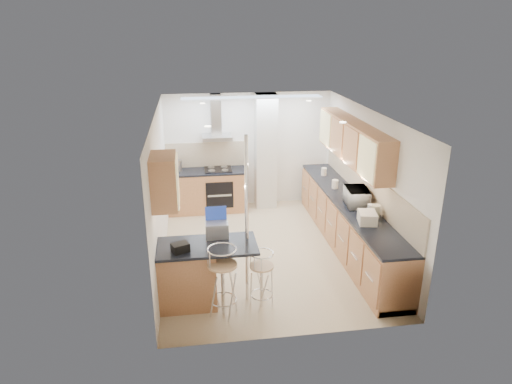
{
  "coord_description": "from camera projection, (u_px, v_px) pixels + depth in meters",
  "views": [
    {
      "loc": [
        -1.25,
        -7.24,
        3.87
      ],
      "look_at": [
        -0.16,
        0.2,
        1.08
      ],
      "focal_mm": 32.0,
      "sensor_mm": 36.0,
      "label": 1
    }
  ],
  "objects": [
    {
      "name": "right_counter",
      "position": [
        348.0,
        223.0,
        8.28
      ],
      "size": [
        0.63,
        4.4,
        0.92
      ],
      "color": "#A87043",
      "rests_on": "ground"
    },
    {
      "name": "jar_b",
      "position": [
        324.0,
        172.0,
        9.39
      ],
      "size": [
        0.13,
        0.13,
        0.16
      ],
      "primitive_type": "cylinder",
      "rotation": [
        0.0,
        0.0,
        0.22
      ],
      "color": "#EFE3CF",
      "rests_on": "right_counter"
    },
    {
      "name": "bar_stool_end",
      "position": [
        262.0,
        280.0,
        6.48
      ],
      "size": [
        0.51,
        0.51,
        0.88
      ],
      "primitive_type": null,
      "rotation": [
        0.0,
        0.0,
        0.76
      ],
      "color": "tan",
      "rests_on": "ground"
    },
    {
      "name": "ground",
      "position": [
        266.0,
        251.0,
        8.23
      ],
      "size": [
        4.8,
        4.8,
        0.0
      ],
      "primitive_type": "plane",
      "color": "tan",
      "rests_on": "ground"
    },
    {
      "name": "peninsula",
      "position": [
        206.0,
        274.0,
        6.57
      ],
      "size": [
        1.47,
        0.72,
        0.94
      ],
      "color": "#A87043",
      "rests_on": "ground"
    },
    {
      "name": "bag",
      "position": [
        180.0,
        248.0,
        6.2
      ],
      "size": [
        0.27,
        0.24,
        0.12
      ],
      "primitive_type": "cube",
      "rotation": [
        0.0,
        0.0,
        0.4
      ],
      "color": "black",
      "rests_on": "peninsula"
    },
    {
      "name": "jar_a",
      "position": [
        335.0,
        184.0,
        8.65
      ],
      "size": [
        0.15,
        0.15,
        0.16
      ],
      "primitive_type": "cylinder",
      "rotation": [
        0.0,
        0.0,
        -0.29
      ],
      "color": "#EFE3CF",
      "rests_on": "right_counter"
    },
    {
      "name": "jar_c",
      "position": [
        376.0,
        211.0,
        7.35
      ],
      "size": [
        0.15,
        0.15,
        0.21
      ],
      "primitive_type": "cylinder",
      "rotation": [
        0.0,
        0.0,
        -0.06
      ],
      "color": "beige",
      "rests_on": "right_counter"
    },
    {
      "name": "room_shell",
      "position": [
        281.0,
        163.0,
        8.09
      ],
      "size": [
        3.64,
        4.84,
        2.51
      ],
      "color": "white",
      "rests_on": "ground"
    },
    {
      "name": "bar_stool_near",
      "position": [
        223.0,
        282.0,
        6.28
      ],
      "size": [
        0.48,
        0.48,
        1.05
      ],
      "primitive_type": null,
      "rotation": [
        0.0,
        0.0,
        -0.12
      ],
      "color": "tan",
      "rests_on": "ground"
    },
    {
      "name": "kettle",
      "position": [
        178.0,
        165.0,
        9.66
      ],
      "size": [
        0.16,
        0.16,
        0.23
      ],
      "primitive_type": "cylinder",
      "color": "#B3B5B8",
      "rests_on": "back_counter"
    },
    {
      "name": "back_counter",
      "position": [
        207.0,
        190.0,
        9.89
      ],
      "size": [
        1.7,
        0.63,
        0.92
      ],
      "color": "#A87043",
      "rests_on": "ground"
    },
    {
      "name": "microwave",
      "position": [
        357.0,
        197.0,
        7.82
      ],
      "size": [
        0.42,
        0.58,
        0.3
      ],
      "primitive_type": "imported",
      "rotation": [
        0.0,
        0.0,
        1.47
      ],
      "color": "white",
      "rests_on": "right_counter"
    },
    {
      "name": "laptop",
      "position": [
        217.0,
        229.0,
        6.63
      ],
      "size": [
        0.33,
        0.25,
        0.23
      ],
      "primitive_type": "cube",
      "rotation": [
        0.0,
        0.0,
        0.0
      ],
      "color": "gray",
      "rests_on": "peninsula"
    },
    {
      "name": "jar_d",
      "position": [
        370.0,
        209.0,
        7.51
      ],
      "size": [
        0.12,
        0.12,
        0.16
      ],
      "primitive_type": "cylinder",
      "rotation": [
        0.0,
        0.0,
        0.19
      ],
      "color": "white",
      "rests_on": "right_counter"
    },
    {
      "name": "bread_bin",
      "position": [
        367.0,
        218.0,
        7.14
      ],
      "size": [
        0.33,
        0.39,
        0.18
      ],
      "primitive_type": "cube",
      "rotation": [
        0.0,
        0.0,
        -0.2
      ],
      "color": "#EFE3CF",
      "rests_on": "right_counter"
    }
  ]
}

